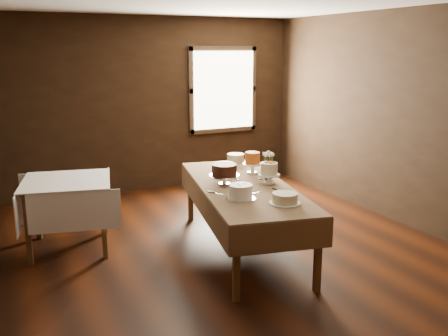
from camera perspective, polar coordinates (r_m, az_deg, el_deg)
floor at (r=5.92m, az=0.85°, el=-9.40°), size 5.00×6.00×0.01m
wall_back at (r=8.30m, az=-8.42°, el=7.07°), size 5.00×0.02×2.80m
wall_right at (r=7.00m, az=19.65°, el=5.29°), size 0.02×6.00×2.80m
window at (r=8.70m, az=-0.05°, el=8.81°), size 1.10×0.05×1.30m
display_table at (r=5.73m, az=2.20°, el=-2.46°), size 1.47×2.68×0.78m
side_table at (r=6.06m, az=-17.35°, el=-2.22°), size 1.16×1.16×0.83m
cake_speckled at (r=6.73m, az=1.32°, el=1.01°), size 0.32×0.32×0.14m
cake_lattice at (r=6.24m, az=0.07°, el=-0.06°), size 0.31×0.31×0.12m
cake_caramel at (r=6.21m, az=3.23°, el=0.46°), size 0.26×0.26×0.28m
cake_chocolate at (r=5.69m, az=0.03°, el=-0.80°), size 0.40×0.40×0.25m
cake_flowers at (r=5.75m, az=5.10°, el=-0.70°), size 0.25×0.25×0.26m
cake_swirl at (r=5.16m, az=1.90°, el=-2.75°), size 0.31×0.31×0.15m
cake_cream at (r=5.04m, az=6.90°, el=-3.47°), size 0.35×0.35×0.11m
cake_server_a at (r=5.40m, az=3.69°, el=-2.79°), size 0.24×0.08×0.01m
cake_server_b at (r=5.45m, az=6.65°, el=-2.70°), size 0.06×0.24×0.01m
cake_server_c at (r=6.03m, az=1.19°, el=-1.05°), size 0.07×0.24×0.01m
cake_server_d at (r=6.10m, az=4.33°, el=-0.92°), size 0.17×0.21×0.01m
cake_server_e at (r=5.34m, az=-0.38°, el=-2.94°), size 0.16×0.21×0.01m
flower_vase at (r=5.96m, az=5.00°, el=-0.73°), size 0.15×0.15×0.12m
flower_bouquet at (r=5.92m, az=5.04°, el=0.96°), size 0.14×0.14×0.20m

